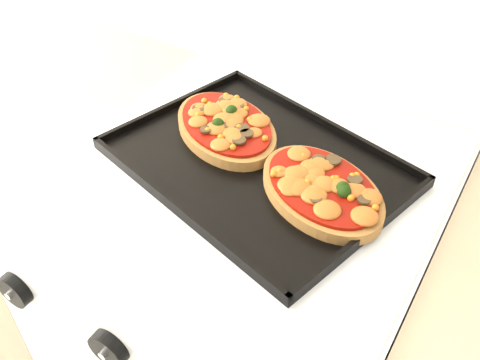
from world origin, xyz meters
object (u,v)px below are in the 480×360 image
Objects in this scene: stove at (246,334)px; baking_tray at (257,161)px; pizza_left at (226,126)px; pizza_right at (322,188)px.

baking_tray is (0.00, 0.02, 0.47)m from stove.
baking_tray is 2.00× the size of pizza_left.
pizza_left reaches higher than baking_tray.
pizza_right is (0.13, -0.00, 0.48)m from stove.
stove is at bearing -35.57° from pizza_left.
baking_tray is 0.09m from pizza_left.
stove is at bearing -90.82° from baking_tray.
stove is 0.49m from pizza_left.
stove is 4.15× the size of pizza_left.
pizza_left is (-0.08, 0.06, 0.48)m from stove.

